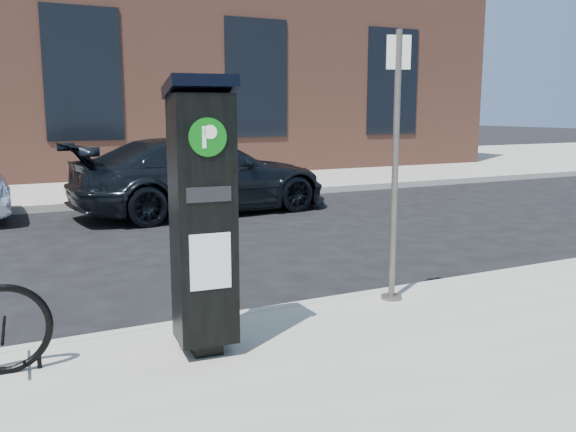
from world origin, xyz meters
TOP-DOWN VIEW (x-y plane):
  - ground at (0.00, 0.00)m, footprint 120.00×120.00m
  - sidewalk_far at (0.00, 14.00)m, footprint 60.00×12.00m
  - curb_near at (0.00, -0.02)m, footprint 60.00×0.12m
  - curb_far at (0.00, 8.02)m, footprint 60.00×0.12m
  - building at (-0.00, 17.00)m, footprint 28.00×10.05m
  - parking_kiosk at (-1.05, -0.78)m, footprint 0.53×0.48m
  - sign_pole at (1.10, -0.30)m, footprint 0.23×0.21m
  - bike_rack at (-2.49, -0.51)m, footprint 0.68×0.09m
  - car_dark at (1.40, 6.50)m, footprint 5.41×2.61m

SIDE VIEW (x-z plane):
  - ground at x=0.00m, z-range 0.00..0.00m
  - sidewalk_far at x=0.00m, z-range 0.00..0.15m
  - curb_near at x=0.00m, z-range -0.01..0.15m
  - curb_far at x=0.00m, z-range -0.01..0.15m
  - bike_rack at x=-2.49m, z-range 0.14..0.82m
  - car_dark at x=1.40m, z-range 0.00..1.52m
  - parking_kiosk at x=-1.05m, z-range 0.18..2.33m
  - sign_pole at x=1.10m, z-range 0.14..2.80m
  - building at x=0.00m, z-range 0.02..8.27m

